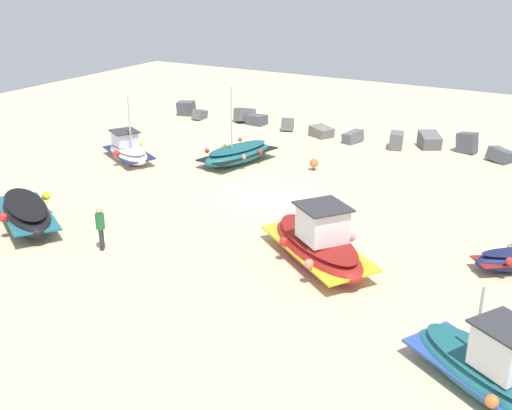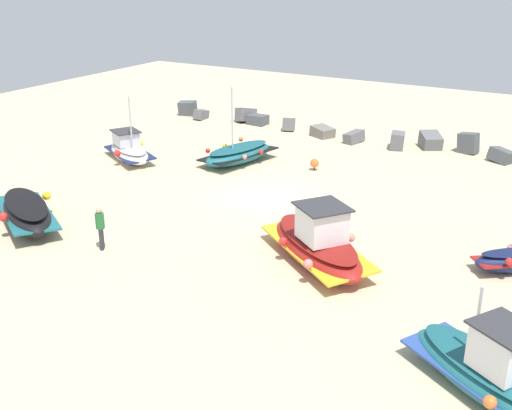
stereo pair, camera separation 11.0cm
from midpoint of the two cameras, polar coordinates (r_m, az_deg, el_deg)
The scene contains 9 objects.
ground_plane at distance 27.97m, azimuth 0.91°, elevation 0.79°, with size 58.72×58.72×0.00m, color beige.
fishing_boat_0 at distance 26.26m, azimuth -20.00°, elevation -0.64°, with size 4.88×3.83×1.12m.
fishing_boat_1 at distance 32.54m, azimuth -1.50°, elevation 4.68°, with size 2.79×4.67×4.09m.
fishing_boat_3 at distance 21.83m, azimuth 5.76°, elevation -3.48°, with size 5.41×4.70×2.25m.
fishing_boat_4 at distance 16.55m, azimuth 20.75°, elevation -14.00°, with size 4.84×3.77×2.70m.
fishing_boat_5 at distance 33.69m, azimuth -11.40°, elevation 4.94°, with size 4.19×3.22×3.53m.
person_walking at distance 23.22m, azimuth -13.84°, elevation -1.81°, with size 0.32×0.32×1.63m.
breakwater_rocks at distance 36.99m, azimuth 10.42°, elevation 6.25°, with size 26.28×2.87×1.33m.
mooring_buoy_0 at distance 31.52m, azimuth 5.44°, elevation 3.80°, with size 0.45×0.45×0.59m.
Camera 2 is at (12.84, -22.81, 9.85)m, focal length 44.00 mm.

